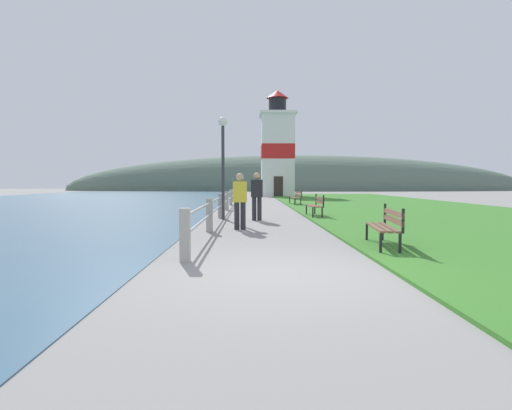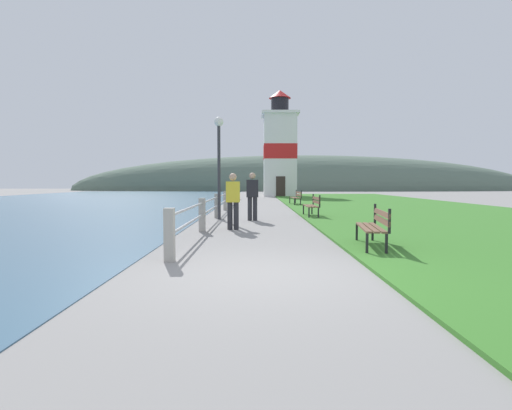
% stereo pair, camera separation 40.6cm
% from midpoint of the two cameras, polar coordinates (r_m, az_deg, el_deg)
% --- Properties ---
extents(ground_plane, '(160.00, 160.00, 0.00)m').
position_cam_midpoint_polar(ground_plane, '(6.42, 1.81, -9.83)').
color(ground_plane, gray).
extents(grass_verge, '(12.00, 48.68, 0.06)m').
position_cam_midpoint_polar(grass_verge, '(23.93, 18.83, -0.28)').
color(grass_verge, '#387528').
rests_on(grass_verge, ground_plane).
extents(water_strip, '(24.00, 77.88, 0.01)m').
position_cam_midpoint_polar(water_strip, '(26.51, -32.75, -0.35)').
color(water_strip, '#385B75').
rests_on(water_strip, ground_plane).
extents(seawall_railing, '(0.18, 26.76, 0.98)m').
position_cam_midpoint_polar(seawall_railing, '(20.60, -4.77, 0.84)').
color(seawall_railing, '#A8A399').
rests_on(seawall_railing, ground_plane).
extents(park_bench_near, '(0.71, 1.86, 0.94)m').
position_cam_midpoint_polar(park_bench_near, '(9.12, 16.89, -2.63)').
color(park_bench_near, brown).
rests_on(park_bench_near, ground_plane).
extents(park_bench_midway, '(0.50, 1.67, 0.94)m').
position_cam_midpoint_polar(park_bench_midway, '(16.64, 7.89, 0.11)').
color(park_bench_midway, brown).
rests_on(park_bench_midway, ground_plane).
extents(park_bench_far, '(0.60, 1.94, 0.94)m').
position_cam_midpoint_polar(park_bench_far, '(25.21, 5.33, 1.22)').
color(park_bench_far, brown).
rests_on(park_bench_far, ground_plane).
extents(lighthouse, '(3.68, 3.68, 10.62)m').
position_cam_midpoint_polar(lighthouse, '(40.65, 2.78, 7.83)').
color(lighthouse, white).
rests_on(lighthouse, ground_plane).
extents(person_strolling, '(0.45, 0.25, 1.81)m').
position_cam_midpoint_polar(person_strolling, '(15.03, -0.66, 1.49)').
color(person_strolling, '#28282D').
rests_on(person_strolling, ground_plane).
extents(person_by_railing, '(0.43, 0.24, 1.73)m').
position_cam_midpoint_polar(person_by_railing, '(12.15, -3.27, 0.84)').
color(person_by_railing, '#28282D').
rests_on(person_by_railing, ground_plane).
extents(lamp_post, '(0.36, 0.36, 3.96)m').
position_cam_midpoint_polar(lamp_post, '(15.61, -5.50, 8.00)').
color(lamp_post, '#333338').
rests_on(lamp_post, ground_plane).
extents(distant_hillside, '(80.00, 16.00, 12.00)m').
position_cam_midpoint_polar(distant_hillside, '(69.21, 5.97, 2.10)').
color(distant_hillside, '#566B5B').
rests_on(distant_hillside, ground_plane).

